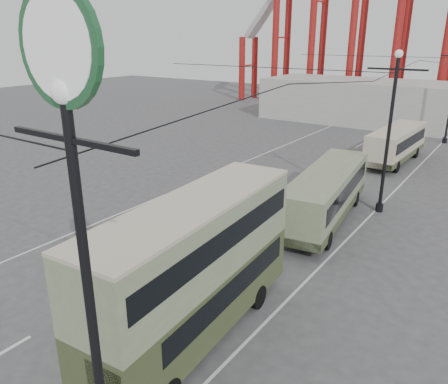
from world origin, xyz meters
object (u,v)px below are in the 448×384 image
Objects in this scene: lamp_post_near at (73,165)px; double_decker_bus at (195,264)px; single_decker_cream at (396,143)px; single_decker_green at (327,193)px; pedestrian at (207,225)px.

lamp_post_near is 1.13× the size of double_decker_bus.
single_decker_green is at bearing -87.66° from single_decker_cream.
single_decker_green is (-0.35, 12.29, -1.16)m from double_decker_bus.
lamp_post_near is 1.15× the size of single_decker_cream.
lamp_post_near is 15.26m from pedestrian.
double_decker_bus is 1.02× the size of single_decker_cream.
lamp_post_near reaches higher than pedestrian.
double_decker_bus is at bearing 108.23° from lamp_post_near.
single_decker_green is at bearing 87.66° from double_decker_bus.
lamp_post_near reaches higher than double_decker_bus.
double_decker_bus is 0.89× the size of single_decker_green.
pedestrian is at bearing 117.54° from lamp_post_near.
double_decker_bus is 27.35m from single_decker_cream.
double_decker_bus is 6.09× the size of pedestrian.
single_decker_green is 1.15× the size of single_decker_cream.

